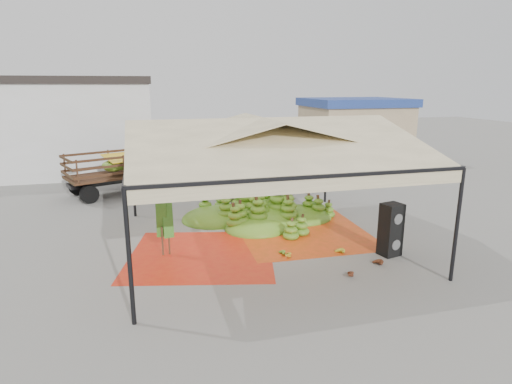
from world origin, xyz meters
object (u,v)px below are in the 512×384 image
object	(u,v)px
truck_right	(288,156)
vendor	(228,188)
banana_heap	(261,203)
speaker_stack	(391,230)
truck_left	(137,166)

from	to	relation	value
truck_right	vendor	bearing A→B (deg)	-159.32
banana_heap	vendor	distance (m)	1.90
banana_heap	vendor	bearing A→B (deg)	118.92
speaker_stack	vendor	size ratio (longest dim) A/B	0.89
banana_heap	truck_left	bearing A→B (deg)	127.54
truck_left	vendor	bearing A→B (deg)	-71.81
speaker_stack	truck_right	world-z (taller)	truck_right
truck_left	banana_heap	bearing A→B (deg)	-74.74
banana_heap	truck_right	xyz separation A→B (m)	(3.10, 5.70, 0.75)
speaker_stack	truck_left	size ratio (longest dim) A/B	0.26
speaker_stack	truck_left	xyz separation A→B (m)	(-7.28, 10.24, 0.43)
banana_heap	speaker_stack	world-z (taller)	speaker_stack
speaker_stack	truck_left	bearing A→B (deg)	112.67
banana_heap	truck_left	size ratio (longest dim) A/B	0.96
banana_heap	speaker_stack	distance (m)	5.20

